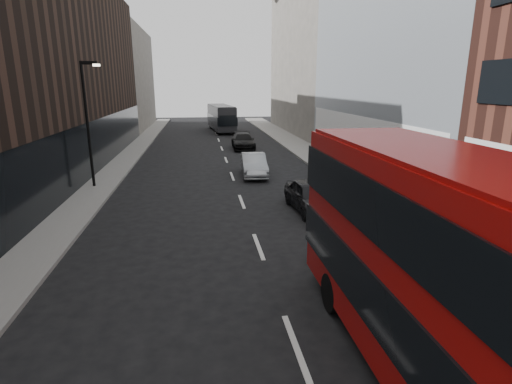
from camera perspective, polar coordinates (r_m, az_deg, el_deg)
name	(u,v)px	position (r m, az deg, el deg)	size (l,w,h in m)	color
sidewalk_right	(319,159)	(32.81, 9.04, 4.69)	(3.00, 80.00, 0.15)	slate
sidewalk_left	(121,164)	(31.95, -18.67, 3.80)	(2.00, 80.00, 0.15)	slate
building_modern_block	(401,22)	(30.32, 20.01, 21.84)	(5.03, 22.00, 20.00)	#A9AFB4
building_victorian	(308,52)	(51.76, 7.43, 19.16)	(6.50, 24.00, 21.00)	#605B54
building_left_mid	(81,71)	(37.09, -23.73, 15.59)	(5.00, 24.00, 14.00)	black
building_left_far	(127,80)	(58.62, -17.95, 15.01)	(5.00, 20.00, 13.00)	#605B54
street_lamp	(88,116)	(24.69, -22.85, 9.94)	(1.06, 0.22, 7.00)	black
red_bus	(475,286)	(7.88, 28.79, -11.71)	(2.75, 11.66, 4.70)	#960B09
grey_bus	(221,117)	(52.79, -5.01, 10.58)	(3.36, 10.40, 3.31)	black
car_a	(311,196)	(19.29, 7.85, -0.58)	(1.75, 4.35, 1.48)	black
car_b	(254,165)	(26.63, -0.32, 3.91)	(1.55, 4.46, 1.47)	#93979B
car_c	(243,141)	(38.07, -1.86, 7.29)	(2.03, 4.99, 1.45)	black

